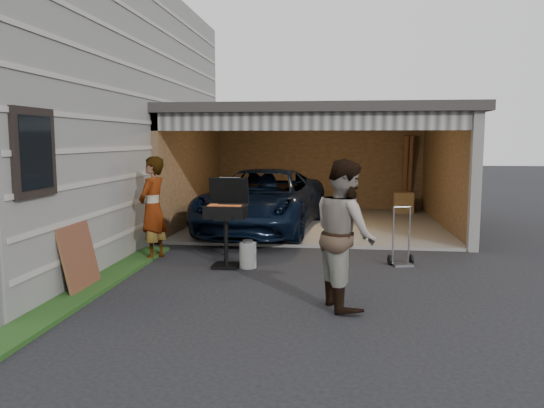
% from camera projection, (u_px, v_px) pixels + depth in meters
% --- Properties ---
extents(ground, '(80.00, 80.00, 0.00)m').
position_uv_depth(ground, '(244.00, 298.00, 7.26)').
color(ground, black).
rests_on(ground, ground).
extents(house, '(7.00, 11.00, 5.50)m').
position_uv_depth(house, '(3.00, 113.00, 11.57)').
color(house, '#474744').
rests_on(house, ground).
extents(groundcover_strip, '(0.50, 8.00, 0.06)m').
position_uv_depth(groundcover_strip, '(50.00, 313.00, 6.53)').
color(groundcover_strip, '#193814').
rests_on(groundcover_strip, ground).
extents(garage, '(6.80, 6.30, 2.90)m').
position_uv_depth(garage, '(317.00, 151.00, 13.65)').
color(garage, '#605E59').
rests_on(garage, ground).
extents(minivan, '(2.86, 5.30, 1.41)m').
position_uv_depth(minivan, '(263.00, 202.00, 12.35)').
color(minivan, black).
rests_on(minivan, ground).
extents(woman, '(0.55, 0.74, 1.86)m').
position_uv_depth(woman, '(153.00, 208.00, 9.56)').
color(woman, silver).
rests_on(woman, ground).
extents(man, '(1.00, 1.12, 1.92)m').
position_uv_depth(man, '(345.00, 234.00, 6.79)').
color(man, '#4B281D').
rests_on(man, ground).
extents(bbq_grill, '(0.68, 0.60, 1.51)m').
position_uv_depth(bbq_grill, '(226.00, 215.00, 8.95)').
color(bbq_grill, black).
rests_on(bbq_grill, ground).
extents(propane_tank, '(0.35, 0.35, 0.43)m').
position_uv_depth(propane_tank, '(248.00, 255.00, 8.96)').
color(propane_tank, silver).
rests_on(propane_tank, ground).
extents(plywood_panel, '(0.25, 0.89, 0.98)m').
position_uv_depth(plywood_panel, '(79.00, 257.00, 7.56)').
color(plywood_panel, '#592B1E').
rests_on(plywood_panel, ground).
extents(hand_truck, '(0.45, 0.38, 1.03)m').
position_uv_depth(hand_truck, '(402.00, 254.00, 9.16)').
color(hand_truck, gray).
rests_on(hand_truck, ground).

